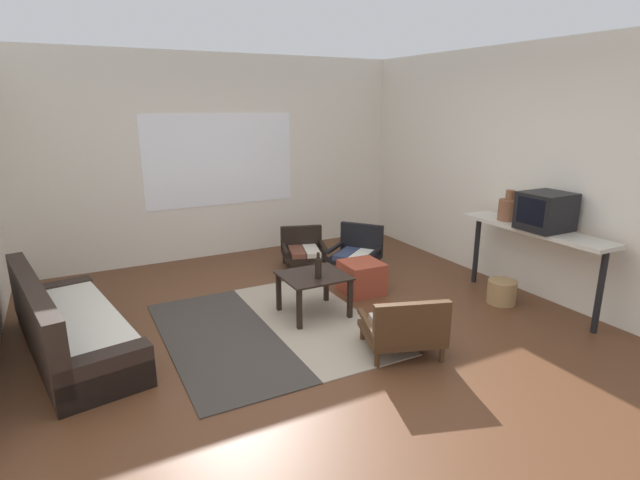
% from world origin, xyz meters
% --- Properties ---
extents(ground_plane, '(7.80, 7.80, 0.00)m').
position_xyz_m(ground_plane, '(0.00, 0.00, 0.00)').
color(ground_plane, '#56331E').
extents(far_wall_with_window, '(5.60, 0.13, 2.70)m').
position_xyz_m(far_wall_with_window, '(0.00, 3.06, 1.35)').
color(far_wall_with_window, silver).
rests_on(far_wall_with_window, ground).
extents(side_wall_right, '(0.12, 6.60, 2.70)m').
position_xyz_m(side_wall_right, '(2.66, 0.30, 1.35)').
color(side_wall_right, silver).
rests_on(side_wall_right, ground).
extents(area_rug, '(1.90, 2.17, 0.01)m').
position_xyz_m(area_rug, '(-0.35, 0.47, 0.01)').
color(area_rug, '#38332D').
rests_on(area_rug, ground).
extents(couch, '(1.01, 2.04, 0.70)m').
position_xyz_m(couch, '(-2.04, 0.83, 0.22)').
color(couch, black).
rests_on(couch, ground).
extents(coffee_table, '(0.63, 0.57, 0.42)m').
position_xyz_m(coffee_table, '(0.17, 0.56, 0.35)').
color(coffee_table, black).
rests_on(coffee_table, ground).
extents(armchair_by_window, '(0.68, 0.66, 0.50)m').
position_xyz_m(armchair_by_window, '(0.75, 2.00, 0.24)').
color(armchair_by_window, black).
rests_on(armchair_by_window, ground).
extents(armchair_striped_foreground, '(0.78, 0.74, 0.55)m').
position_xyz_m(armchair_striped_foreground, '(0.47, -0.52, 0.24)').
color(armchair_striped_foreground, '#472D19').
rests_on(armchair_striped_foreground, ground).
extents(armchair_corner, '(0.78, 0.79, 0.56)m').
position_xyz_m(armchair_corner, '(1.30, 1.56, 0.25)').
color(armchair_corner, black).
rests_on(armchair_corner, ground).
extents(ottoman_orange, '(0.45, 0.45, 0.36)m').
position_xyz_m(ottoman_orange, '(0.92, 0.85, 0.18)').
color(ottoman_orange, '#993D28').
rests_on(ottoman_orange, ground).
extents(console_shelf, '(0.38, 1.65, 0.84)m').
position_xyz_m(console_shelf, '(2.30, -0.25, 0.74)').
color(console_shelf, beige).
rests_on(console_shelf, ground).
extents(crt_television, '(0.45, 0.41, 0.38)m').
position_xyz_m(crt_television, '(2.30, -0.35, 1.03)').
color(crt_television, black).
rests_on(crt_television, console_shelf).
extents(clay_vase, '(0.22, 0.22, 0.33)m').
position_xyz_m(clay_vase, '(2.30, 0.11, 0.97)').
color(clay_vase, brown).
rests_on(clay_vase, console_shelf).
extents(glass_bottle, '(0.07, 0.07, 0.26)m').
position_xyz_m(glass_bottle, '(0.17, 0.46, 0.53)').
color(glass_bottle, black).
rests_on(glass_bottle, coffee_table).
extents(wicker_basket, '(0.30, 0.30, 0.25)m').
position_xyz_m(wicker_basket, '(2.08, -0.10, 0.13)').
color(wicker_basket, '#9E7A4C').
rests_on(wicker_basket, ground).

